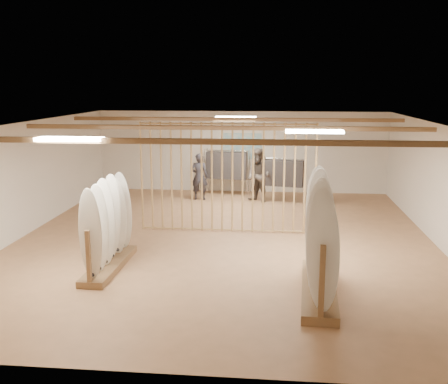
# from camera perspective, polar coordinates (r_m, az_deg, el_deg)

# --- Properties ---
(floor) EXTENTS (12.00, 12.00, 0.00)m
(floor) POSITION_cam_1_polar(r_m,az_deg,el_deg) (12.72, 0.00, -5.30)
(floor) COLOR #B17E55
(floor) RESTS_ON ground
(ceiling) EXTENTS (12.00, 12.00, 0.00)m
(ceiling) POSITION_cam_1_polar(r_m,az_deg,el_deg) (12.20, 0.00, 7.38)
(ceiling) COLOR gray
(ceiling) RESTS_ON ground
(wall_back) EXTENTS (12.00, 0.00, 12.00)m
(wall_back) POSITION_cam_1_polar(r_m,az_deg,el_deg) (18.29, 1.89, 4.40)
(wall_back) COLOR silver
(wall_back) RESTS_ON ground
(wall_front) EXTENTS (12.00, 0.00, 12.00)m
(wall_front) POSITION_cam_1_polar(r_m,az_deg,el_deg) (6.64, -5.24, -8.75)
(wall_front) COLOR silver
(wall_front) RESTS_ON ground
(wall_left) EXTENTS (0.00, 12.00, 12.00)m
(wall_left) POSITION_cam_1_polar(r_m,az_deg,el_deg) (13.80, -21.13, 1.23)
(wall_left) COLOR silver
(wall_left) RESTS_ON ground
(wall_right) EXTENTS (0.00, 12.00, 12.00)m
(wall_right) POSITION_cam_1_polar(r_m,az_deg,el_deg) (12.89, 22.70, 0.42)
(wall_right) COLOR silver
(wall_right) RESTS_ON ground
(ceiling_slats) EXTENTS (9.50, 6.12, 0.10)m
(ceiling_slats) POSITION_cam_1_polar(r_m,az_deg,el_deg) (12.21, 0.00, 7.00)
(ceiling_slats) COLOR brown
(ceiling_slats) RESTS_ON ground
(light_panels) EXTENTS (1.20, 0.35, 0.06)m
(light_panels) POSITION_cam_1_polar(r_m,az_deg,el_deg) (12.21, 0.00, 7.10)
(light_panels) COLOR white
(light_panels) RESTS_ON ground
(bamboo_partition) EXTENTS (4.45, 0.05, 2.78)m
(bamboo_partition) POSITION_cam_1_polar(r_m,az_deg,el_deg) (13.17, 0.35, 1.55)
(bamboo_partition) COLOR tan
(bamboo_partition) RESTS_ON ground
(poster) EXTENTS (1.40, 0.03, 0.90)m
(poster) POSITION_cam_1_polar(r_m,az_deg,el_deg) (18.25, 1.89, 5.01)
(poster) COLOR teal
(poster) RESTS_ON ground
(rack_left) EXTENTS (0.54, 2.31, 1.86)m
(rack_left) POSITION_cam_1_polar(r_m,az_deg,el_deg) (10.92, -12.50, -4.97)
(rack_left) COLOR brown
(rack_left) RESTS_ON floor
(rack_right) EXTENTS (0.76, 2.75, 2.19)m
(rack_right) POSITION_cam_1_polar(r_m,az_deg,el_deg) (9.53, 10.41, -6.64)
(rack_right) COLOR brown
(rack_right) RESTS_ON floor
(clothing_rack_a) EXTENTS (1.47, 0.58, 1.59)m
(clothing_rack_a) POSITION_cam_1_polar(r_m,az_deg,el_deg) (17.63, 0.33, 2.92)
(clothing_rack_a) COLOR silver
(clothing_rack_a) RESTS_ON floor
(clothing_rack_b) EXTENTS (1.33, 0.60, 1.45)m
(clothing_rack_b) POSITION_cam_1_polar(r_m,az_deg,el_deg) (16.71, 6.52, 2.05)
(clothing_rack_b) COLOR silver
(clothing_rack_b) RESTS_ON floor
(shopper_a) EXTENTS (0.66, 0.47, 1.73)m
(shopper_a) POSITION_cam_1_polar(r_m,az_deg,el_deg) (17.02, -2.71, 2.02)
(shopper_a) COLOR #29272E
(shopper_a) RESTS_ON floor
(shopper_b) EXTENTS (1.20, 1.18, 1.96)m
(shopper_b) POSITION_cam_1_polar(r_m,az_deg,el_deg) (16.64, 3.82, 2.19)
(shopper_b) COLOR #3C342E
(shopper_b) RESTS_ON floor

